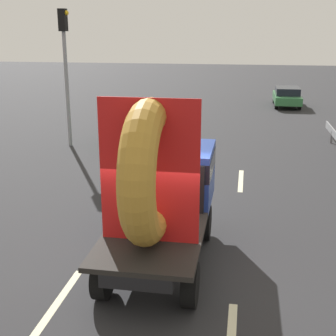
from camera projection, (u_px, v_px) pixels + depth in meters
ground_plane at (158, 269)px, 10.12m from camera, size 120.00×120.00×0.00m
flatbed_truck at (162, 184)px, 10.07m from camera, size 2.02×4.86×3.86m
distant_sedan at (133, 128)px, 21.06m from camera, size 1.71×3.99×1.30m
traffic_light at (65, 59)px, 19.72m from camera, size 0.42×0.36×5.81m
lane_dash_left_near at (56, 305)px, 8.80m from camera, size 0.16×2.62×0.01m
lane_dash_left_far at (147, 175)px, 16.62m from camera, size 0.16×2.62×0.01m
lane_dash_right_far at (241, 181)px, 15.99m from camera, size 0.16×2.41×0.01m
oncoming_car at (287, 96)px, 30.96m from camera, size 1.68×3.92×1.28m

